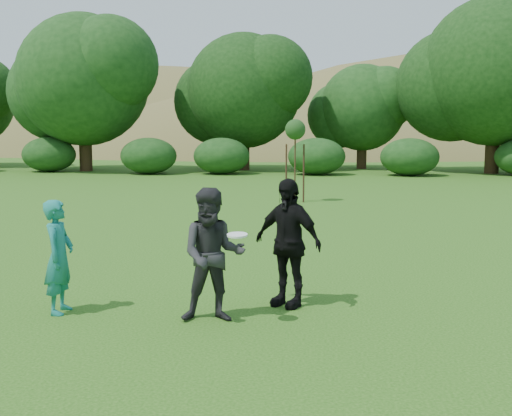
{
  "coord_description": "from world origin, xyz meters",
  "views": [
    {
      "loc": [
        1.48,
        -8.8,
        2.63
      ],
      "look_at": [
        0.0,
        3.0,
        1.1
      ],
      "focal_mm": 45.0,
      "sensor_mm": 36.0,
      "label": 1
    }
  ],
  "objects_px": {
    "player_teal": "(59,257)",
    "player_grey": "(213,255)",
    "player_black": "(288,243)",
    "sapling": "(295,132)"
  },
  "relations": [
    {
      "from": "player_teal",
      "to": "player_grey",
      "type": "xyz_separation_m",
      "value": [
        2.22,
        -0.11,
        0.1
      ]
    },
    {
      "from": "player_grey",
      "to": "player_black",
      "type": "bearing_deg",
      "value": 33.78
    },
    {
      "from": "player_teal",
      "to": "sapling",
      "type": "xyz_separation_m",
      "value": [
        2.43,
        13.59,
        1.61
      ]
    },
    {
      "from": "player_black",
      "to": "sapling",
      "type": "relative_size",
      "value": 0.66
    },
    {
      "from": "sapling",
      "to": "player_grey",
      "type": "bearing_deg",
      "value": -90.89
    },
    {
      "from": "player_teal",
      "to": "player_black",
      "type": "height_order",
      "value": "player_black"
    },
    {
      "from": "player_black",
      "to": "sapling",
      "type": "height_order",
      "value": "sapling"
    },
    {
      "from": "player_grey",
      "to": "sapling",
      "type": "height_order",
      "value": "sapling"
    },
    {
      "from": "player_teal",
      "to": "sapling",
      "type": "relative_size",
      "value": 0.57
    },
    {
      "from": "player_grey",
      "to": "sapling",
      "type": "xyz_separation_m",
      "value": [
        0.21,
        13.7,
        1.51
      ]
    }
  ]
}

